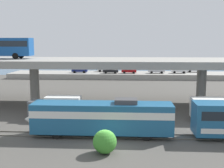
# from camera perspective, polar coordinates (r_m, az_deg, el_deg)

# --- Properties ---
(ground_plane) EXTENTS (260.00, 260.00, 0.00)m
(ground_plane) POSITION_cam_1_polar(r_m,az_deg,el_deg) (28.35, -0.90, -12.84)
(ground_plane) COLOR #4C4944
(rail_strip_near) EXTENTS (110.00, 0.12, 0.12)m
(rail_strip_near) POSITION_cam_1_polar(r_m,az_deg,el_deg) (31.41, -0.45, -10.56)
(rail_strip_near) COLOR #59544C
(rail_strip_near) RESTS_ON ground_plane
(rail_strip_far) EXTENTS (110.00, 0.12, 0.12)m
(rail_strip_far) POSITION_cam_1_polar(r_m,az_deg,el_deg) (32.75, -0.28, -9.75)
(rail_strip_far) COLOR #59544C
(rail_strip_far) RESTS_ON ground_plane
(train_locomotive) EXTENTS (16.24, 3.04, 4.18)m
(train_locomotive) POSITION_cam_1_polar(r_m,az_deg,el_deg) (31.61, -3.35, -6.41)
(train_locomotive) COLOR #1E5984
(train_locomotive) RESTS_ON ground_plane
(highway_overpass) EXTENTS (96.00, 12.17, 7.43)m
(highway_overpass) POSITION_cam_1_polar(r_m,az_deg,el_deg) (46.51, 0.92, 4.06)
(highway_overpass) COLOR gray
(highway_overpass) RESTS_ON ground_plane
(service_truck_west) EXTENTS (6.80, 2.46, 3.04)m
(service_truck_west) POSITION_cam_1_polar(r_m,az_deg,el_deg) (39.74, 19.91, -4.64)
(service_truck_west) COLOR navy
(service_truck_west) RESTS_ON ground_plane
(service_truck_east) EXTENTS (6.80, 2.46, 3.04)m
(service_truck_east) POSITION_cam_1_polar(r_m,az_deg,el_deg) (39.28, -10.89, -4.42)
(service_truck_east) COLOR #515459
(service_truck_east) RESTS_ON ground_plane
(pier_parking_lot) EXTENTS (63.03, 10.00, 1.47)m
(pier_parking_lot) POSITION_cam_1_polar(r_m,az_deg,el_deg) (81.92, 1.96, 1.76)
(pier_parking_lot) COLOR gray
(pier_parking_lot) RESTS_ON ground_plane
(parked_car_0) EXTENTS (4.34, 1.89, 1.50)m
(parked_car_0) POSITION_cam_1_polar(r_m,az_deg,el_deg) (81.74, -6.38, 2.76)
(parked_car_0) COLOR navy
(parked_car_0) RESTS_ON pier_parking_lot
(parked_car_1) EXTENTS (4.19, 1.82, 1.50)m
(parked_car_1) POSITION_cam_1_polar(r_m,az_deg,el_deg) (79.70, -0.30, 2.67)
(parked_car_1) COLOR black
(parked_car_1) RESTS_ON pier_parking_lot
(parked_car_2) EXTENTS (4.33, 1.92, 1.50)m
(parked_car_2) POSITION_cam_1_polar(r_m,az_deg,el_deg) (86.16, 15.96, 2.78)
(parked_car_2) COLOR silver
(parked_car_2) RESTS_ON pier_parking_lot
(parked_car_3) EXTENTS (4.11, 1.85, 1.50)m
(parked_car_3) POSITION_cam_1_polar(r_m,az_deg,el_deg) (80.03, 3.34, 2.68)
(parked_car_3) COLOR maroon
(parked_car_3) RESTS_ON pier_parking_lot
(parked_car_4) EXTENTS (4.49, 1.82, 1.50)m
(parked_car_4) POSITION_cam_1_polar(r_m,az_deg,el_deg) (80.90, 8.74, 2.66)
(parked_car_4) COLOR #B7B7BC
(parked_car_4) RESTS_ON pier_parking_lot
(parked_car_5) EXTENTS (4.15, 1.86, 1.50)m
(parked_car_5) POSITION_cam_1_polar(r_m,az_deg,el_deg) (82.32, 13.11, 2.63)
(parked_car_5) COLOR silver
(parked_car_5) RESTS_ON pier_parking_lot
(parked_car_6) EXTENTS (4.51, 1.87, 1.50)m
(parked_car_6) POSITION_cam_1_polar(r_m,az_deg,el_deg) (84.26, -1.40, 2.98)
(parked_car_6) COLOR silver
(parked_car_6) RESTS_ON pier_parking_lot
(harbor_water) EXTENTS (140.00, 36.00, 0.01)m
(harbor_water) POSITION_cam_1_polar(r_m,az_deg,el_deg) (104.86, 2.27, 2.83)
(harbor_water) COLOR #385B7A
(harbor_water) RESTS_ON ground_plane
(shrub_right) EXTENTS (2.22, 2.22, 2.22)m
(shrub_right) POSITION_cam_1_polar(r_m,az_deg,el_deg) (27.11, -1.44, -11.35)
(shrub_right) COLOR #3B892D
(shrub_right) RESTS_ON ground_plane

